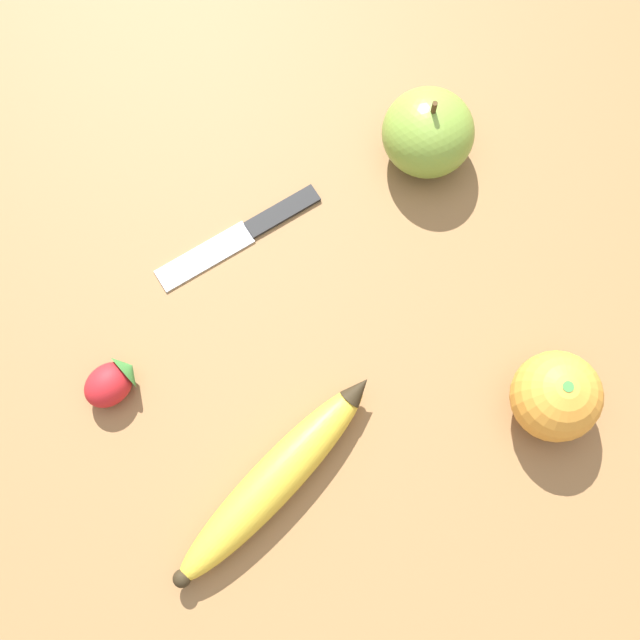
{
  "coord_description": "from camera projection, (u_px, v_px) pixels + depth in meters",
  "views": [
    {
      "loc": [
        -0.13,
        0.07,
        0.71
      ],
      "look_at": [
        0.05,
        -0.03,
        0.03
      ],
      "focal_mm": 50.0,
      "sensor_mm": 36.0,
      "label": 1
    }
  ],
  "objects": [
    {
      "name": "paring_knife",
      "position": [
        245.0,
        233.0,
        0.76
      ],
      "size": [
        0.03,
        0.16,
        0.01
      ],
      "rotation": [
        0.0,
        0.0,
        0.05
      ],
      "color": "silver",
      "rests_on": "ground_plane"
    },
    {
      "name": "ground_plane",
      "position": [
        314.0,
        395.0,
        0.72
      ],
      "size": [
        3.0,
        3.0,
        0.0
      ],
      "primitive_type": "plane",
      "color": "olive"
    },
    {
      "name": "apple",
      "position": [
        428.0,
        133.0,
        0.75
      ],
      "size": [
        0.08,
        0.08,
        0.08
      ],
      "color": "olive",
      "rests_on": "ground_plane"
    },
    {
      "name": "banana",
      "position": [
        275.0,
        479.0,
        0.69
      ],
      "size": [
        0.1,
        0.21,
        0.04
      ],
      "rotation": [
        0.0,
        0.0,
        5.02
      ],
      "color": "gold",
      "rests_on": "ground_plane"
    },
    {
      "name": "strawberry",
      "position": [
        112.0,
        382.0,
        0.71
      ],
      "size": [
        0.04,
        0.05,
        0.03
      ],
      "rotation": [
        0.0,
        0.0,
        4.93
      ],
      "color": "red",
      "rests_on": "ground_plane"
    },
    {
      "name": "orange",
      "position": [
        556.0,
        396.0,
        0.69
      ],
      "size": [
        0.07,
        0.07,
        0.07
      ],
      "color": "orange",
      "rests_on": "ground_plane"
    }
  ]
}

